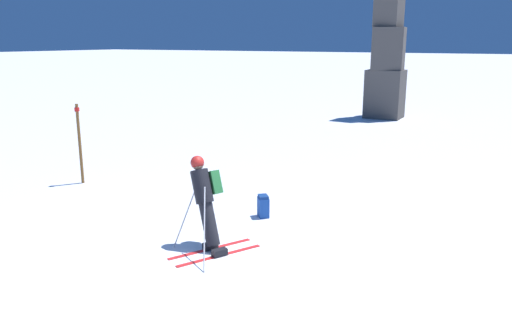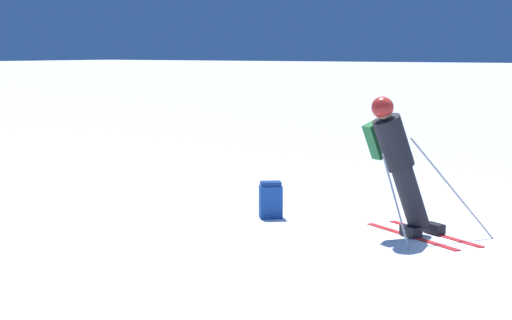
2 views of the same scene
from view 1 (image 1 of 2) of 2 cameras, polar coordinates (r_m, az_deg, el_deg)
name	(u,v)px [view 1 (image 1 of 2)]	position (r m, az deg, el deg)	size (l,w,h in m)	color
ground_plane	(244,259)	(9.17, -1.43, -11.29)	(300.00, 300.00, 0.00)	white
skier	(206,197)	(9.46, -5.79, -4.27)	(1.44, 1.73, 1.77)	red
rock_pillar	(387,60)	(25.98, 14.75, 10.97)	(1.76, 1.55, 6.86)	#4C4742
spare_backpack	(263,206)	(11.16, 0.83, -5.30)	(0.36, 0.37, 0.50)	#194293
trail_marker	(80,141)	(14.36, -19.52, 2.11)	(0.13, 0.13, 2.19)	brown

